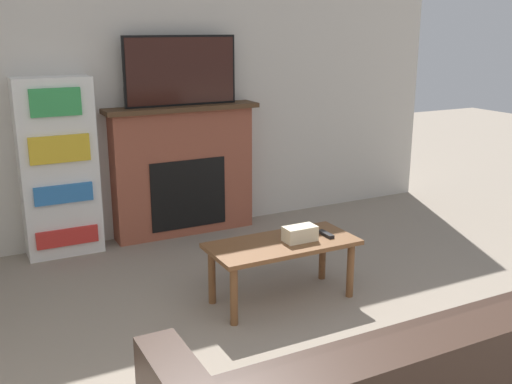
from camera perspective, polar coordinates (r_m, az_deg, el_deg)
The scene contains 7 objects.
wall_back at distance 5.28m, azimuth -8.90°, elevation 10.47°, with size 5.63×0.06×2.70m.
fireplace at distance 5.30m, azimuth -6.92°, elevation 2.09°, with size 1.35×0.28×1.15m.
tv at distance 5.15m, azimuth -7.16°, elevation 11.38°, with size 0.99×0.03×0.58m.
coffee_table at distance 4.01m, azimuth 2.51°, elevation -5.57°, with size 1.00×0.46×0.42m.
tissue_box at distance 4.00m, azimuth 4.20°, elevation -3.97°, with size 0.22×0.12×0.10m.
remote_control at distance 4.12m, azimuth 6.67°, elevation -4.00°, with size 0.04×0.15×0.02m.
bookshelf at distance 4.99m, azimuth -18.29°, elevation 2.19°, with size 0.59×0.29×1.43m.
Camera 1 is at (-1.68, -0.85, 1.80)m, focal length 42.00 mm.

